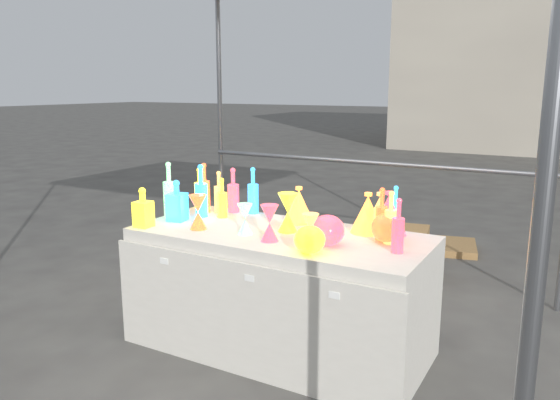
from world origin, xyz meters
The scene contains 30 objects.
ground centered at (0.00, 0.00, 0.00)m, with size 80.00×80.00×0.00m, color #62605A.
display_table centered at (0.00, -0.01, 0.37)m, with size 1.84×0.83×0.75m.
cardboard_box_closed centered at (0.19, 1.68, 0.21)m, with size 0.57×0.42×0.42m, color #AA7F4D.
cardboard_box_flat centered at (0.32, 2.62, 0.03)m, with size 0.80×0.57×0.07m, color #AA7F4D.
bottle_0 centered at (-0.85, 0.32, 0.90)m, with size 0.08×0.08×0.29m, color #D14E13, non-canonical shape.
bottle_1 centered at (-0.41, 0.35, 0.91)m, with size 0.08×0.08×0.32m, color green, non-canonical shape.
bottle_2 centered at (-0.72, 0.21, 0.92)m, with size 0.08×0.08×0.35m, color orange, non-canonical shape.
bottle_3 centered at (-0.55, 0.31, 0.91)m, with size 0.08×0.08×0.32m, color #1B21A1, non-canonical shape.
bottle_4 centered at (-0.63, 0.26, 0.90)m, with size 0.07×0.07×0.29m, color #116F56, non-canonical shape.
bottle_5 centered at (-0.85, -0.01, 0.94)m, with size 0.08×0.08×0.38m, color #D32AAF, non-canonical shape.
bottle_6 centered at (-0.53, 0.14, 0.89)m, with size 0.07×0.07×0.27m, color #D14E13, non-canonical shape.
bottle_7 centered at (-0.66, 0.09, 0.93)m, with size 0.08×0.08×0.36m, color green, non-canonical shape.
decanter_0 centered at (-0.81, -0.31, 0.88)m, with size 0.10×0.10×0.25m, color #D14E13, non-canonical shape.
decanter_2 centered at (-0.73, -0.08, 0.89)m, with size 0.11×0.11×0.27m, color green, non-canonical shape.
hourglass_0 centered at (-0.48, -0.18, 0.86)m, with size 0.11×0.11×0.22m, color orange, non-canonical shape.
hourglass_1 centered at (0.04, -0.19, 0.86)m, with size 0.11×0.11×0.21m, color #1B21A1, non-canonical shape.
hourglass_2 centered at (0.30, -0.20, 0.85)m, with size 0.10×0.10×0.19m, color #116F56, non-canonical shape.
hourglass_3 centered at (-0.16, -0.14, 0.84)m, with size 0.09×0.09×0.19m, color #D32AAF, non-canonical shape.
hourglass_4 centered at (0.03, 0.04, 0.87)m, with size 0.12×0.12×0.24m, color #D14E13, non-canonical shape.
globe_0 centered at (0.34, -0.29, 0.82)m, with size 0.17×0.17×0.13m, color #D14E13, non-canonical shape.
globe_2 centered at (0.64, 0.11, 0.83)m, with size 0.19×0.19×0.15m, color orange, non-canonical shape.
globe_3 centered at (0.37, -0.11, 0.83)m, with size 0.19×0.19×0.15m, color #1B21A1, non-canonical shape.
lampshade_0 centered at (-0.02, 0.28, 0.87)m, with size 0.20×0.20×0.24m, color #EFFA34, non-canonical shape.
lampshade_1 centered at (0.46, 0.26, 0.87)m, with size 0.21×0.21×0.25m, color #EFFA34, non-canonical shape.
lampshade_2 centered at (0.58, 0.28, 0.88)m, with size 0.22×0.22×0.26m, color #1B21A1, non-canonical shape.
lampshade_3 centered at (0.53, 0.28, 0.87)m, with size 0.21×0.21×0.25m, color #116F56, non-canonical shape.
bottle_8 centered at (0.61, 0.32, 0.90)m, with size 0.07×0.07×0.29m, color green, non-canonical shape.
bottle_9 centered at (0.58, 0.15, 0.90)m, with size 0.07×0.07×0.31m, color orange, non-canonical shape.
bottle_10 centered at (0.75, -0.05, 0.90)m, with size 0.07×0.07×0.30m, color #1B21A1, non-canonical shape.
bottle_11 centered at (0.66, 0.10, 0.90)m, with size 0.07×0.07×0.30m, color #116F56, non-canonical shape.
Camera 1 is at (1.57, -2.79, 1.62)m, focal length 35.00 mm.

